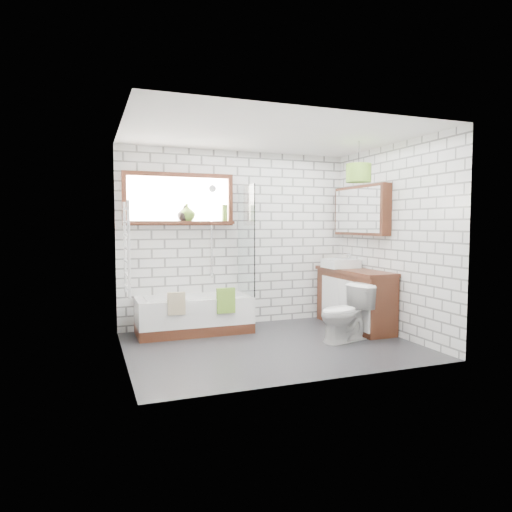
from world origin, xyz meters
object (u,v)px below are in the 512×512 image
object	(u,v)px
vanity	(354,298)
basin	(341,263)
toilet	(345,313)
pendant	(359,173)
bathtub	(194,315)

from	to	relation	value
vanity	basin	world-z (taller)	basin
toilet	pendant	xyz separation A→B (m)	(0.24, 0.12, 1.75)
vanity	toilet	size ratio (longest dim) A/B	2.03
bathtub	toilet	xyz separation A→B (m)	(1.66, -1.09, 0.11)
bathtub	pendant	xyz separation A→B (m)	(1.91, -0.97, 1.86)
basin	toilet	xyz separation A→B (m)	(-0.47, -0.90, -0.54)
bathtub	pendant	world-z (taller)	pendant
vanity	toilet	distance (m)	0.82
bathtub	basin	world-z (taller)	basin
bathtub	toilet	bearing A→B (deg)	-33.30
vanity	pendant	bearing A→B (deg)	-119.96
bathtub	basin	size ratio (longest dim) A/B	3.33
pendant	bathtub	bearing A→B (deg)	152.96
basin	pendant	size ratio (longest dim) A/B	1.44
basin	bathtub	bearing A→B (deg)	174.92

